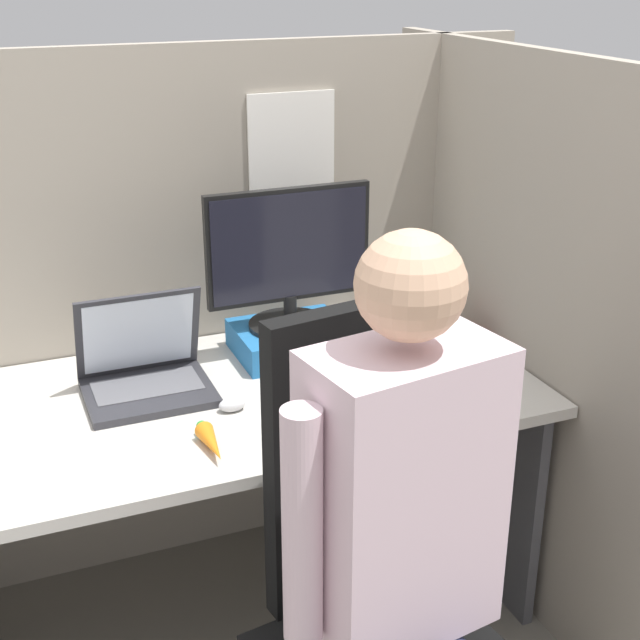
% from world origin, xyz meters
% --- Properties ---
extents(cubicle_panel_back, '(2.16, 0.05, 1.52)m').
position_xyz_m(cubicle_panel_back, '(0.00, 0.79, 0.76)').
color(cubicle_panel_back, gray).
rests_on(cubicle_panel_back, ground).
extents(cubicle_panel_right, '(0.04, 1.42, 1.52)m').
position_xyz_m(cubicle_panel_right, '(0.85, 0.31, 0.76)').
color(cubicle_panel_right, gray).
rests_on(cubicle_panel_right, ground).
extents(desk, '(1.66, 0.77, 0.70)m').
position_xyz_m(desk, '(0.00, 0.38, 0.54)').
color(desk, beige).
rests_on(desk, ground).
extents(paper_box, '(0.30, 0.25, 0.08)m').
position_xyz_m(paper_box, '(0.29, 0.57, 0.74)').
color(paper_box, '#236BAD').
rests_on(paper_box, desk).
extents(monitor, '(0.45, 0.23, 0.39)m').
position_xyz_m(monitor, '(0.29, 0.57, 0.98)').
color(monitor, black).
rests_on(monitor, paper_box).
extents(laptop, '(0.31, 0.26, 0.26)m').
position_xyz_m(laptop, '(-0.13, 0.48, 0.75)').
color(laptop, '#2D2D33').
rests_on(laptop, desk).
extents(mouse, '(0.07, 0.04, 0.03)m').
position_xyz_m(mouse, '(0.04, 0.30, 0.72)').
color(mouse, silver).
rests_on(mouse, desk).
extents(stapler, '(0.04, 0.16, 0.05)m').
position_xyz_m(stapler, '(0.75, 0.44, 0.73)').
color(stapler, '#A31919').
rests_on(stapler, desk).
extents(carrot_toy, '(0.04, 0.16, 0.04)m').
position_xyz_m(carrot_toy, '(-0.06, 0.13, 0.73)').
color(carrot_toy, orange).
rests_on(carrot_toy, desk).
extents(office_chair, '(0.54, 0.58, 1.10)m').
position_xyz_m(office_chair, '(0.18, -0.24, 0.54)').
color(office_chair, black).
rests_on(office_chair, ground).
extents(person, '(0.48, 0.48, 1.33)m').
position_xyz_m(person, '(0.15, -0.41, 0.76)').
color(person, '#282D4C').
rests_on(person, ground).
extents(coffee_mug, '(0.09, 0.09, 0.10)m').
position_xyz_m(coffee_mug, '(0.62, 0.54, 0.75)').
color(coffee_mug, white).
rests_on(coffee_mug, desk).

